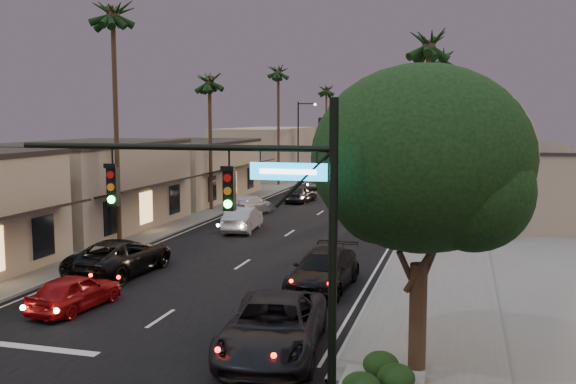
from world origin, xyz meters
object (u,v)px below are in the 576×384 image
Objects in this scene: corner_tree at (424,166)px; streetlight_right at (420,141)px; palm_lc at (209,76)px; palm_ld at (278,68)px; palm_rb at (443,55)px; oncoming_silver at (243,219)px; palm_far at (326,87)px; curbside_black at (323,270)px; arch at (378,132)px; streetlight_left at (301,135)px; palm_ra at (429,38)px; oncoming_pickup at (121,257)px; palm_rc at (448,89)px; curbside_near at (273,326)px; traffic_signal at (256,210)px; oncoming_red at (75,292)px; palm_lb at (112,8)px.

streetlight_right is (-2.56, 37.55, -0.65)m from corner_tree.
palm_ld is at bearing 90.00° from palm_lc.
corner_tree is 0.62× the size of palm_rb.
oncoming_silver is at bearing -78.58° from palm_ld.
streetlight_right is 0.68× the size of palm_far.
palm_ld is 43.30m from curbside_black.
corner_tree reaches higher than arch.
palm_ra reaches higher than streetlight_left.
palm_ra is at bearing -90.00° from palm_rb.
palm_lc is at bearing 145.10° from palm_ra.
corner_tree is 37.12m from palm_rb.
arch is 1.15× the size of palm_far.
arch is 2.52× the size of oncoming_pickup.
curbside_near is at bearing -93.68° from palm_rc.
palm_ra is (1.68, -21.00, 6.11)m from streetlight_right.
arch is 62.60m from curbside_near.
palm_ra is 2.31× the size of curbside_black.
corner_tree is at bearing -81.38° from arch.
palm_far is (-1.38, 20.00, 6.11)m from streetlight_left.
oncoming_pickup is at bearing 150.21° from corner_tree.
corner_tree is at bearing 42.31° from traffic_signal.
arch is 12.96m from palm_far.
streetlight_right is at bearing -126.62° from oncoming_silver.
arch is 54.77m from oncoming_pickup.
oncoming_silver is 0.85× the size of curbside_black.
streetlight_left is 0.63× the size of palm_ld.
oncoming_red is at bearing -145.36° from curbside_black.
oncoming_silver is (-3.14, -42.03, -4.74)m from arch.
oncoming_red is 0.86× the size of oncoming_silver.
palm_rc is (-0.88, 56.55, 4.49)m from corner_tree.
corner_tree reaches higher than oncoming_red.
palm_rc reaches higher than streetlight_right.
oncoming_red is at bearing -131.50° from palm_ra.
traffic_signal reaches higher than arch.
traffic_signal is 35.46m from palm_lc.
palm_ld reaches higher than palm_far.
corner_tree is 0.58× the size of palm_lb.
streetlight_right reaches higher than curbside_black.
streetlight_right is at bearing -109.15° from oncoming_pickup.
traffic_signal is 0.70× the size of palm_lc.
palm_rc is (0.00, 40.00, -0.97)m from palm_ra.
palm_rc is 49.56m from curbside_black.
oncoming_red is 0.73× the size of curbside_black.
curbside_black is at bearing -93.93° from streetlight_right.
traffic_signal is at bearing -76.86° from streetlight_left.
streetlight_left is (-12.61, 54.00, 0.25)m from traffic_signal.
curbside_black is at bearing 116.79° from oncoming_silver.
streetlight_left is at bearing -80.07° from oncoming_red.
streetlight_left reaches higher than traffic_signal.
palm_far is (-16.90, 14.00, 0.97)m from palm_rc.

